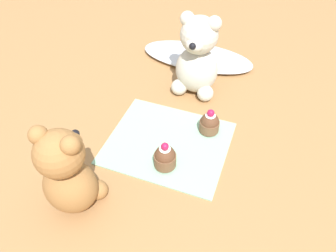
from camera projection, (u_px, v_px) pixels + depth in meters
ground_plane at (168, 143)px, 0.75m from camera, size 4.00×4.00×0.00m
knitted_placemat at (168, 142)px, 0.75m from camera, size 0.27×0.23×0.01m
tulle_cloth at (197, 56)px, 0.98m from camera, size 0.34×0.15×0.03m
teddy_bear_cream at (198, 58)px, 0.82m from camera, size 0.11×0.11×0.22m
teddy_bear_tan at (68, 173)px, 0.58m from camera, size 0.10×0.10×0.20m
cupcake_near_cream_bear at (210, 123)px, 0.76m from camera, size 0.05×0.05×0.06m
cupcake_near_tan_bear at (165, 157)px, 0.68m from camera, size 0.05×0.05×0.07m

